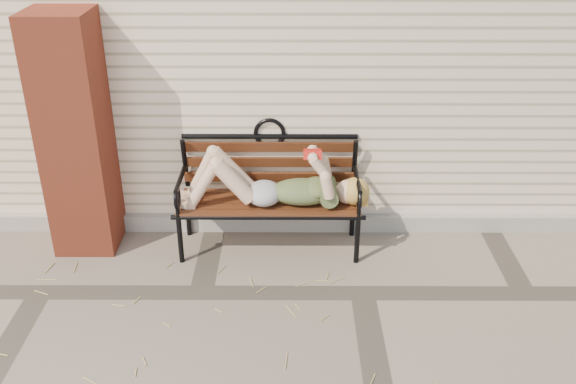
{
  "coord_description": "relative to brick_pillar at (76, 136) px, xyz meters",
  "views": [
    {
      "loc": [
        -0.56,
        -4.06,
        2.95
      ],
      "look_at": [
        -0.58,
        0.47,
        0.64
      ],
      "focal_mm": 40.0,
      "sensor_mm": 36.0,
      "label": 1
    }
  ],
  "objects": [
    {
      "name": "brick_pillar",
      "position": [
        0.0,
        0.0,
        0.0
      ],
      "size": [
        0.5,
        0.5,
        2.0
      ],
      "primitive_type": "cube",
      "color": "#A33D25",
      "rests_on": "ground"
    },
    {
      "name": "reading_woman",
      "position": [
        1.57,
        -0.12,
        -0.37
      ],
      "size": [
        1.56,
        0.35,
        0.49
      ],
      "color": "#092D43",
      "rests_on": "ground"
    },
    {
      "name": "house_wall",
      "position": [
        2.3,
        2.25,
        0.5
      ],
      "size": [
        8.0,
        4.0,
        3.0
      ],
      "primitive_type": "cube",
      "color": "#F6DEC0",
      "rests_on": "ground"
    },
    {
      "name": "garden_bench",
      "position": [
        1.56,
        0.01,
        -0.4
      ],
      "size": [
        1.65,
        0.66,
        1.07
      ],
      "color": "black",
      "rests_on": "ground"
    },
    {
      "name": "foundation_strip",
      "position": [
        2.3,
        0.22,
        -0.93
      ],
      "size": [
        8.0,
        0.1,
        0.15
      ],
      "primitive_type": "cube",
      "color": "#ADA99C",
      "rests_on": "ground"
    },
    {
      "name": "ground",
      "position": [
        2.3,
        -0.75,
        -1.0
      ],
      "size": [
        80.0,
        80.0,
        0.0
      ],
      "primitive_type": "plane",
      "color": "gray",
      "rests_on": "ground"
    },
    {
      "name": "straw_scatter",
      "position": [
        1.04,
        -1.34,
        -0.99
      ],
      "size": [
        2.95,
        1.74,
        0.01
      ],
      "color": "tan",
      "rests_on": "ground"
    }
  ]
}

